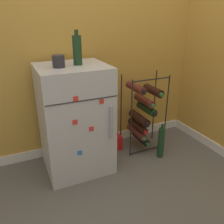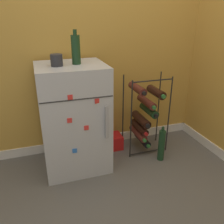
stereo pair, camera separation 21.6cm
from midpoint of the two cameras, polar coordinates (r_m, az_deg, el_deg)
ground_plane at (r=2.13m, az=9.69°, el=-15.25°), size 14.00×14.00×0.00m
wall_back at (r=2.32m, az=3.39°, el=21.22°), size 6.75×0.07×2.50m
mini_fridge at (r=2.05m, az=-6.20°, el=-1.51°), size 0.55×0.53×0.93m
wine_rack at (r=2.34m, az=10.37°, el=-0.49°), size 0.41×0.31×0.77m
soda_box at (r=2.46m, az=2.41°, el=-7.18°), size 0.20×0.18×0.14m
fridge_top_cup at (r=1.85m, az=-9.90°, el=12.15°), size 0.09×0.09×0.09m
fridge_top_bottle at (r=1.89m, az=-5.39°, el=14.76°), size 0.07×0.07×0.26m
loose_bottle_floor at (r=2.31m, az=14.50°, el=-7.77°), size 0.06×0.06×0.35m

